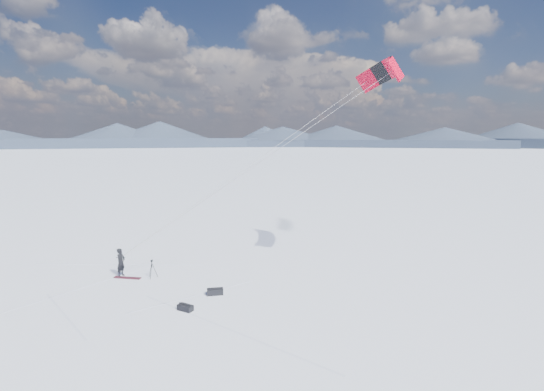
% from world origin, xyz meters
% --- Properties ---
extents(ground, '(1800.00, 1800.00, 0.00)m').
position_xyz_m(ground, '(0.00, 0.00, 0.00)').
color(ground, white).
extents(horizon_hills, '(704.00, 704.42, 8.85)m').
position_xyz_m(horizon_hills, '(-0.00, -0.00, 3.64)').
color(horizon_hills, '#1E2438').
rests_on(horizon_hills, ground).
extents(snow_tracks, '(13.93, 10.25, 0.01)m').
position_xyz_m(snow_tracks, '(-1.44, -0.32, 0.00)').
color(snow_tracks, silver).
rests_on(snow_tracks, ground).
extents(snowkiter, '(0.46, 0.66, 1.71)m').
position_xyz_m(snowkiter, '(-2.60, 1.85, 0.00)').
color(snowkiter, black).
rests_on(snowkiter, ground).
extents(snowboard, '(1.64, 0.33, 0.04)m').
position_xyz_m(snowboard, '(-2.09, 1.59, 0.02)').
color(snowboard, maroon).
rests_on(snowboard, ground).
extents(tripod, '(0.58, 0.51, 1.11)m').
position_xyz_m(tripod, '(-0.64, 1.85, 0.72)').
color(tripod, black).
rests_on(tripod, ground).
extents(gear_bag_a, '(0.93, 0.65, 0.38)m').
position_xyz_m(gear_bag_a, '(3.75, -0.02, 0.17)').
color(gear_bag_a, black).
rests_on(gear_bag_a, ground).
extents(gear_bag_b, '(0.84, 0.61, 0.35)m').
position_xyz_m(gear_bag_b, '(2.89, -2.10, 0.15)').
color(gear_bag_b, black).
rests_on(gear_bag_b, ground).
extents(power_kite, '(16.49, 6.43, 11.70)m').
position_xyz_m(power_kite, '(12.61, 5.54, 11.96)').
color(power_kite, red).
rests_on(power_kite, ground).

